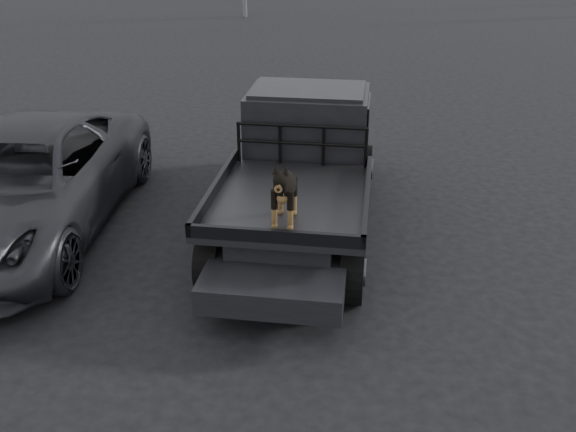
# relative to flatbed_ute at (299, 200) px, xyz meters

# --- Properties ---
(ground) EXTENTS (120.00, 120.00, 0.00)m
(ground) POSITION_rel_flatbed_ute_xyz_m (0.03, -1.83, -0.46)
(ground) COLOR black
(ground) RESTS_ON ground
(flatbed_ute) EXTENTS (2.00, 5.40, 0.92)m
(flatbed_ute) POSITION_rel_flatbed_ute_xyz_m (0.00, 0.00, 0.00)
(flatbed_ute) COLOR black
(flatbed_ute) RESTS_ON ground
(ute_cab) EXTENTS (1.72, 1.30, 0.88)m
(ute_cab) POSITION_rel_flatbed_ute_xyz_m (0.00, 0.95, 0.90)
(ute_cab) COLOR black
(ute_cab) RESTS_ON flatbed_ute
(headache_rack) EXTENTS (1.80, 0.08, 0.55)m
(headache_rack) POSITION_rel_flatbed_ute_xyz_m (0.00, 0.20, 0.74)
(headache_rack) COLOR black
(headache_rack) RESTS_ON flatbed_ute
(dog) EXTENTS (0.32, 0.60, 0.74)m
(dog) POSITION_rel_flatbed_ute_xyz_m (0.03, -1.58, 0.83)
(dog) COLOR black
(dog) RESTS_ON flatbed_ute
(parked_suv) EXTENTS (2.87, 5.47, 1.47)m
(parked_suv) POSITION_rel_flatbed_ute_xyz_m (-3.77, -0.58, 0.27)
(parked_suv) COLOR #2D2D32
(parked_suv) RESTS_ON ground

